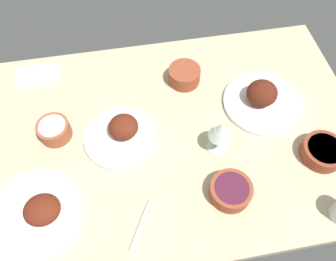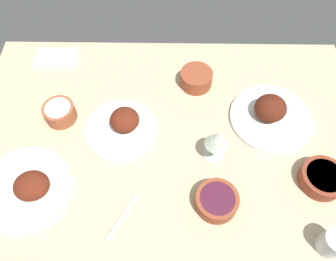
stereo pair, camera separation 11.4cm
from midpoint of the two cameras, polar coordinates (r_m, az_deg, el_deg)
The scene contains 12 objects.
dining_table at distance 117.07cm, azimuth 2.77°, elevation -1.25°, with size 140.00×90.00×4.00cm, color #C6B28E.
plate_center_main at distance 123.69cm, azimuth 19.96°, elevation 2.55°, with size 29.20×29.20×9.94cm.
plate_far_side at distance 110.98cm, azimuth -20.75°, elevation -9.59°, with size 29.66×29.66×7.59cm.
plate_near_viewer at distance 114.39cm, azimuth -5.17°, elevation 0.66°, with size 25.14×25.14×8.69cm.
bowl_soup at distance 126.93cm, azimuth 7.52°, elevation 8.86°, with size 12.20×12.20×6.12cm.
bowl_sauce at distance 117.90cm, azimuth 27.89°, elevation -7.58°, with size 14.11×14.11×4.99cm.
bowl_cream at distance 120.74cm, azimuth -15.85°, elevation 2.87°, with size 11.08×11.08×6.10cm.
bowl_onions at distance 103.68cm, azimuth 11.67°, elevation -12.19°, with size 13.18×13.18×5.19cm.
wine_glass at distance 104.56cm, azimuth 11.65°, elevation -1.86°, with size 7.60×7.60×14.00cm.
water_tumbler at distance 109.93cm, azimuth 29.60°, elevation -16.95°, with size 7.23×7.23×8.27cm, color silver.
folded_napkin at distance 142.44cm, azimuth -16.77°, elevation 11.82°, with size 16.72×10.30×1.20cm, color white.
fork_loose at distance 102.95cm, azimuth -4.87°, elevation -15.15°, with size 16.09×0.90×0.80cm, color silver.
Camera 2 is at (-0.83, 59.88, 102.75)cm, focal length 34.98 mm.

